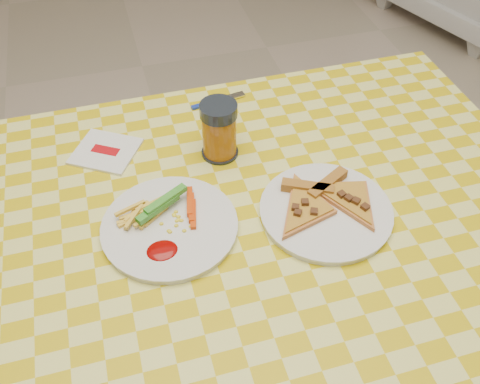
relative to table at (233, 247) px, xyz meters
name	(u,v)px	position (x,y,z in m)	size (l,w,h in m)	color
table	(233,247)	(0.00, 0.00, 0.00)	(1.28, 0.88, 0.76)	silver
plate_left	(170,227)	(-0.11, 0.01, 0.08)	(0.25, 0.25, 0.01)	silver
plate_right	(326,212)	(0.17, -0.03, 0.08)	(0.24, 0.24, 0.01)	silver
fries_veggies	(163,217)	(-0.12, 0.03, 0.10)	(0.17, 0.16, 0.04)	gold
pizza_slices	(325,201)	(0.18, -0.01, 0.09)	(0.28, 0.23, 0.02)	#CD7E3F
drink_glass	(219,131)	(0.03, 0.19, 0.14)	(0.08, 0.08, 0.13)	black
napkin	(106,151)	(-0.21, 0.26, 0.08)	(0.17, 0.16, 0.01)	silver
fork	(219,100)	(0.07, 0.37, 0.08)	(0.13, 0.04, 0.01)	#152B97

